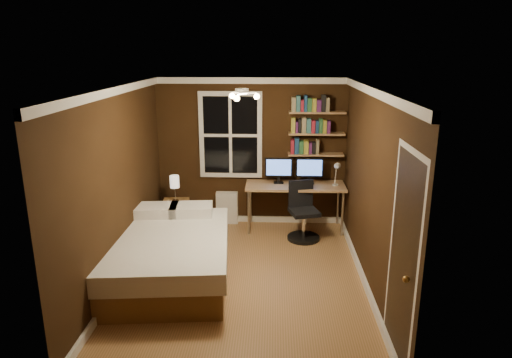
{
  "coord_description": "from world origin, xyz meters",
  "views": [
    {
      "loc": [
        0.38,
        -5.49,
        2.93
      ],
      "look_at": [
        0.14,
        0.45,
        1.24
      ],
      "focal_mm": 32.0,
      "sensor_mm": 36.0,
      "label": 1
    }
  ],
  "objects_px": {
    "monitor_right": "(309,171)",
    "bed": "(168,255)",
    "bedside_lamp": "(175,189)",
    "desk": "(295,188)",
    "office_chair": "(303,218)",
    "monitor_left": "(279,171)",
    "desk_lamp": "(336,174)",
    "radiator": "(227,208)",
    "nightstand": "(176,216)"
  },
  "relations": [
    {
      "from": "bedside_lamp",
      "to": "desk_lamp",
      "type": "distance_m",
      "value": 2.65
    },
    {
      "from": "bed",
      "to": "radiator",
      "type": "distance_m",
      "value": 2.09
    },
    {
      "from": "desk",
      "to": "monitor_right",
      "type": "xyz_separation_m",
      "value": [
        0.23,
        0.08,
        0.28
      ]
    },
    {
      "from": "bedside_lamp",
      "to": "desk_lamp",
      "type": "relative_size",
      "value": 0.99
    },
    {
      "from": "monitor_right",
      "to": "desk",
      "type": "bearing_deg",
      "value": -160.59
    },
    {
      "from": "desk_lamp",
      "to": "monitor_right",
      "type": "bearing_deg",
      "value": 157.59
    },
    {
      "from": "nightstand",
      "to": "monitor_left",
      "type": "relative_size",
      "value": 1.15
    },
    {
      "from": "bed",
      "to": "nightstand",
      "type": "xyz_separation_m",
      "value": [
        -0.23,
        1.6,
        -0.05
      ]
    },
    {
      "from": "bed",
      "to": "office_chair",
      "type": "xyz_separation_m",
      "value": [
        1.86,
        1.38,
        0.03
      ]
    },
    {
      "from": "nightstand",
      "to": "monitor_right",
      "type": "xyz_separation_m",
      "value": [
        2.21,
        0.27,
        0.73
      ]
    },
    {
      "from": "desk",
      "to": "office_chair",
      "type": "distance_m",
      "value": 0.56
    },
    {
      "from": "desk",
      "to": "desk_lamp",
      "type": "relative_size",
      "value": 3.73
    },
    {
      "from": "bed",
      "to": "monitor_right",
      "type": "height_order",
      "value": "monitor_right"
    },
    {
      "from": "bed",
      "to": "office_chair",
      "type": "height_order",
      "value": "office_chair"
    },
    {
      "from": "desk",
      "to": "office_chair",
      "type": "xyz_separation_m",
      "value": [
        0.12,
        -0.41,
        -0.37
      ]
    },
    {
      "from": "radiator",
      "to": "desk",
      "type": "bearing_deg",
      "value": -10.78
    },
    {
      "from": "monitor_right",
      "to": "bed",
      "type": "bearing_deg",
      "value": -136.61
    },
    {
      "from": "monitor_right",
      "to": "monitor_left",
      "type": "bearing_deg",
      "value": 180.0
    },
    {
      "from": "radiator",
      "to": "monitor_left",
      "type": "distance_m",
      "value": 1.15
    },
    {
      "from": "bedside_lamp",
      "to": "monitor_right",
      "type": "distance_m",
      "value": 2.24
    },
    {
      "from": "monitor_left",
      "to": "office_chair",
      "type": "relative_size",
      "value": 0.49
    },
    {
      "from": "bed",
      "to": "radiator",
      "type": "height_order",
      "value": "bed"
    },
    {
      "from": "bed",
      "to": "desk",
      "type": "relative_size",
      "value": 1.41
    },
    {
      "from": "bedside_lamp",
      "to": "desk",
      "type": "bearing_deg",
      "value": 5.41
    },
    {
      "from": "monitor_left",
      "to": "nightstand",
      "type": "bearing_deg",
      "value": -170.99
    },
    {
      "from": "bedside_lamp",
      "to": "desk",
      "type": "distance_m",
      "value": 1.98
    },
    {
      "from": "monitor_right",
      "to": "radiator",
      "type": "bearing_deg",
      "value": 174.28
    },
    {
      "from": "radiator",
      "to": "desk_lamp",
      "type": "distance_m",
      "value": 1.98
    },
    {
      "from": "nightstand",
      "to": "bedside_lamp",
      "type": "xyz_separation_m",
      "value": [
        0.0,
        0.0,
        0.48
      ]
    },
    {
      "from": "radiator",
      "to": "desk_lamp",
      "type": "relative_size",
      "value": 1.28
    },
    {
      "from": "bed",
      "to": "bedside_lamp",
      "type": "bearing_deg",
      "value": 92.76
    },
    {
      "from": "monitor_right",
      "to": "desk_lamp",
      "type": "xyz_separation_m",
      "value": [
        0.42,
        -0.17,
        0.0
      ]
    },
    {
      "from": "nightstand",
      "to": "office_chair",
      "type": "height_order",
      "value": "office_chair"
    },
    {
      "from": "radiator",
      "to": "desk",
      "type": "relative_size",
      "value": 0.34
    },
    {
      "from": "bed",
      "to": "monitor_left",
      "type": "xyz_separation_m",
      "value": [
        1.47,
        1.87,
        0.68
      ]
    },
    {
      "from": "bed",
      "to": "desk",
      "type": "height_order",
      "value": "desk"
    },
    {
      "from": "bed",
      "to": "monitor_right",
      "type": "bearing_deg",
      "value": 37.97
    },
    {
      "from": "desk_lamp",
      "to": "office_chair",
      "type": "distance_m",
      "value": 0.9
    },
    {
      "from": "desk",
      "to": "desk_lamp",
      "type": "xyz_separation_m",
      "value": [
        0.66,
        -0.09,
        0.28
      ]
    },
    {
      "from": "desk",
      "to": "bedside_lamp",
      "type": "bearing_deg",
      "value": -174.59
    },
    {
      "from": "bed",
      "to": "monitor_right",
      "type": "xyz_separation_m",
      "value": [
        1.98,
        1.87,
        0.68
      ]
    },
    {
      "from": "nightstand",
      "to": "radiator",
      "type": "distance_m",
      "value": 0.91
    },
    {
      "from": "bed",
      "to": "monitor_left",
      "type": "distance_m",
      "value": 2.47
    },
    {
      "from": "bed",
      "to": "bedside_lamp",
      "type": "xyz_separation_m",
      "value": [
        -0.23,
        1.6,
        0.43
      ]
    },
    {
      "from": "monitor_right",
      "to": "desk_lamp",
      "type": "height_order",
      "value": "desk_lamp"
    },
    {
      "from": "bed",
      "to": "nightstand",
      "type": "bearing_deg",
      "value": 92.76
    },
    {
      "from": "bedside_lamp",
      "to": "monitor_left",
      "type": "xyz_separation_m",
      "value": [
        1.7,
        0.27,
        0.25
      ]
    },
    {
      "from": "bedside_lamp",
      "to": "desk_lamp",
      "type": "bearing_deg",
      "value": 2.06
    },
    {
      "from": "nightstand",
      "to": "monitor_left",
      "type": "bearing_deg",
      "value": 3.54
    },
    {
      "from": "bed",
      "to": "office_chair",
      "type": "bearing_deg",
      "value": 31.17
    }
  ]
}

